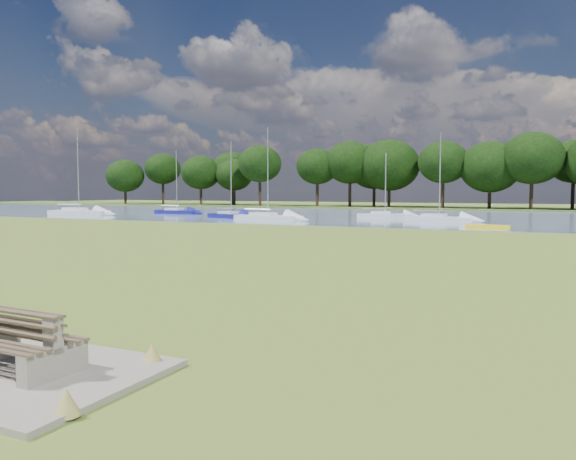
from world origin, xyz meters
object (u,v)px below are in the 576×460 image
at_px(sailboat_0, 231,214).
at_px(sailboat_1, 78,211).
at_px(sailboat_5, 177,210).
at_px(sailboat_4, 384,214).
at_px(bench_pair, 18,343).
at_px(sailboat_2, 267,216).
at_px(kayak, 487,227).
at_px(sailboat_3, 438,217).

bearing_deg(sailboat_0, sailboat_1, -156.78).
height_order(sailboat_0, sailboat_5, sailboat_0).
distance_m(sailboat_1, sailboat_5, 11.18).
bearing_deg(sailboat_0, sailboat_5, 170.53).
height_order(sailboat_0, sailboat_4, sailboat_0).
height_order(bench_pair, sailboat_2, sailboat_2).
xyz_separation_m(kayak, sailboat_5, (-37.00, 11.62, 0.27)).
distance_m(bench_pair, sailboat_4, 51.01).
bearing_deg(sailboat_2, kayak, -4.36).
height_order(sailboat_2, sailboat_5, sailboat_2).
bearing_deg(sailboat_2, sailboat_5, 160.89).
bearing_deg(sailboat_1, sailboat_0, -5.90).
relative_size(sailboat_1, sailboat_4, 1.51).
relative_size(sailboat_1, sailboat_5, 1.32).
distance_m(sailboat_2, sailboat_3, 16.05).
bearing_deg(bench_pair, sailboat_1, 136.93).
distance_m(kayak, sailboat_4, 16.76).
distance_m(sailboat_3, sailboat_5, 32.01).
bearing_deg(sailboat_3, sailboat_1, -168.89).
height_order(sailboat_0, sailboat_3, sailboat_3).
relative_size(bench_pair, sailboat_1, 0.20).
height_order(bench_pair, sailboat_0, sailboat_0).
xyz_separation_m(sailboat_0, sailboat_3, (20.48, 2.92, 0.00)).
bearing_deg(bench_pair, sailboat_3, 94.37).
distance_m(sailboat_1, sailboat_4, 34.86).
bearing_deg(sailboat_3, sailboat_2, -158.45).
xyz_separation_m(sailboat_4, sailboat_5, (-25.68, -0.73, 0.01)).
relative_size(sailboat_1, sailboat_3, 1.24).
height_order(sailboat_1, sailboat_4, sailboat_1).
bearing_deg(sailboat_4, sailboat_2, -151.54).
bearing_deg(sailboat_5, sailboat_4, 2.58).
relative_size(bench_pair, sailboat_5, 0.26).
xyz_separation_m(bench_pair, sailboat_2, (-17.36, 41.83, -0.04)).
bearing_deg(kayak, bench_pair, -88.24).
height_order(sailboat_4, sailboat_5, sailboat_5).
bearing_deg(bench_pair, sailboat_4, 101.13).
bearing_deg(sailboat_3, kayak, -54.01).
bearing_deg(sailboat_1, sailboat_5, 32.59).
relative_size(bench_pair, kayak, 0.62).
bearing_deg(sailboat_4, bench_pair, -95.19).
xyz_separation_m(bench_pair, sailboat_0, (-22.48, 43.56, -0.05)).
relative_size(sailboat_0, sailboat_5, 1.03).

